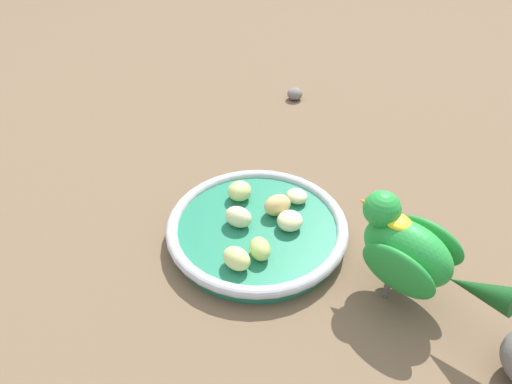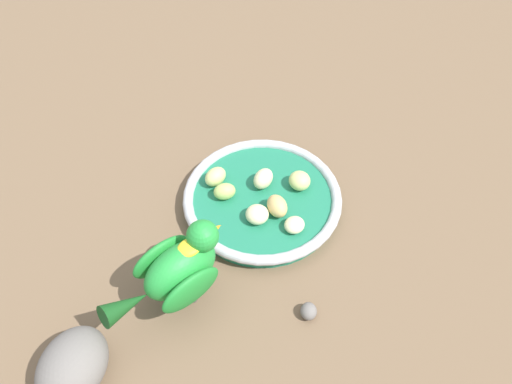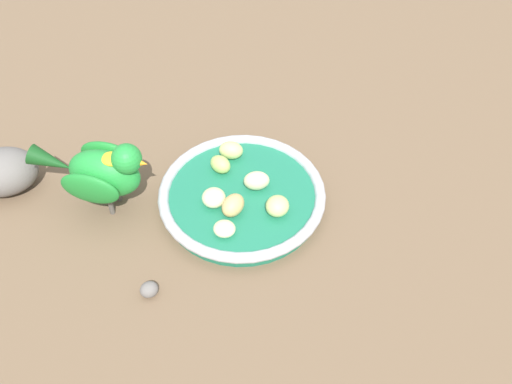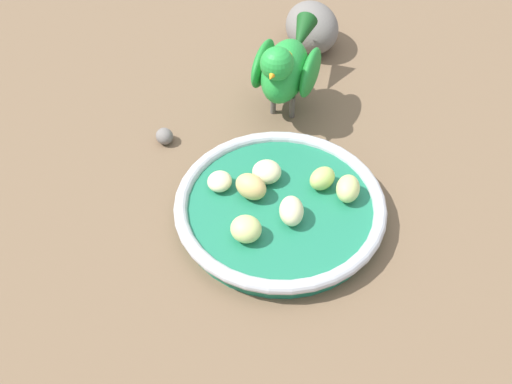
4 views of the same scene
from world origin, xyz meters
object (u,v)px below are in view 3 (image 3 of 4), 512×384
(parrot, at_px, (102,171))
(apple_piece_2, at_px, (277,206))
(rock_large, at_px, (3,172))
(apple_piece_3, at_px, (220,164))
(apple_piece_5, at_px, (233,205))
(pebble_1, at_px, (149,289))
(apple_piece_0, at_px, (257,181))
(apple_piece_6, at_px, (224,229))
(apple_piece_1, at_px, (214,198))
(feeding_bowl, at_px, (242,196))
(apple_piece_4, at_px, (231,150))

(parrot, bearing_deg, apple_piece_2, 6.53)
(rock_large, bearing_deg, apple_piece_3, 107.00)
(apple_piece_5, xyz_separation_m, pebble_1, (0.13, -0.07, -0.02))
(apple_piece_3, bearing_deg, apple_piece_0, 71.84)
(rock_large, bearing_deg, apple_piece_6, 86.73)
(parrot, bearing_deg, apple_piece_6, -7.99)
(rock_large, bearing_deg, apple_piece_1, 95.18)
(feeding_bowl, height_order, apple_piece_4, apple_piece_4)
(apple_piece_6, distance_m, pebble_1, 0.12)
(apple_piece_0, xyz_separation_m, apple_piece_2, (0.04, 0.04, -0.00))
(feeding_bowl, distance_m, apple_piece_4, 0.08)
(pebble_1, bearing_deg, feeding_bowl, 157.03)
(apple_piece_0, height_order, apple_piece_6, apple_piece_0)
(apple_piece_1, xyz_separation_m, apple_piece_5, (0.01, 0.03, 0.00))
(apple_piece_0, distance_m, pebble_1, 0.21)
(apple_piece_1, xyz_separation_m, apple_piece_2, (-0.01, 0.09, 0.00))
(feeding_bowl, relative_size, rock_large, 2.43)
(apple_piece_6, bearing_deg, pebble_1, -34.49)
(apple_piece_0, distance_m, apple_piece_6, 0.09)
(apple_piece_4, relative_size, apple_piece_6, 1.18)
(apple_piece_2, bearing_deg, rock_large, -85.20)
(apple_piece_0, relative_size, apple_piece_3, 1.13)
(apple_piece_2, xyz_separation_m, apple_piece_5, (0.01, -0.06, 0.00))
(feeding_bowl, bearing_deg, apple_piece_0, 135.88)
(feeding_bowl, xyz_separation_m, apple_piece_4, (-0.07, -0.03, 0.02))
(apple_piece_0, relative_size, rock_large, 0.38)
(apple_piece_2, relative_size, apple_piece_5, 0.89)
(feeding_bowl, bearing_deg, apple_piece_5, -4.54)
(apple_piece_5, xyz_separation_m, rock_large, (0.02, -0.32, -0.00))
(apple_piece_2, relative_size, parrot, 0.19)
(apple_piece_6, bearing_deg, apple_piece_5, 177.90)
(apple_piece_2, height_order, apple_piece_4, same)
(apple_piece_4, bearing_deg, rock_large, -68.17)
(apple_piece_1, relative_size, parrot, 0.19)
(apple_piece_6, distance_m, parrot, 0.18)
(apple_piece_1, distance_m, pebble_1, 0.15)
(apple_piece_1, height_order, apple_piece_2, apple_piece_2)
(feeding_bowl, height_order, apple_piece_6, apple_piece_6)
(apple_piece_6, bearing_deg, apple_piece_0, 166.87)
(apple_piece_6, xyz_separation_m, pebble_1, (0.10, -0.07, -0.02))
(apple_piece_4, bearing_deg, apple_piece_6, 12.20)
(pebble_1, bearing_deg, apple_piece_2, 139.85)
(apple_piece_4, xyz_separation_m, apple_piece_6, (0.14, 0.03, -0.00))
(apple_piece_0, distance_m, apple_piece_5, 0.05)
(apple_piece_0, height_order, apple_piece_4, same)
(apple_piece_2, bearing_deg, pebble_1, -40.15)
(apple_piece_6, distance_m, rock_large, 0.32)
(apple_piece_3, distance_m, apple_piece_5, 0.08)
(apple_piece_3, height_order, rock_large, rock_large)
(apple_piece_2, height_order, apple_piece_3, apple_piece_2)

